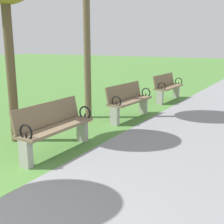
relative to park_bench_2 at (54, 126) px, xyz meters
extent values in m
cube|color=#7A664C|center=(0.05, 0.00, -0.01)|extent=(0.45, 1.60, 0.05)
cube|color=#7A664C|center=(-0.14, 0.00, 0.21)|extent=(0.13, 1.60, 0.40)
cube|color=#A8A59E|center=(0.05, -0.74, -0.26)|extent=(0.20, 0.12, 0.45)
cube|color=#A8A59E|center=(0.06, 0.74, -0.26)|extent=(0.20, 0.12, 0.45)
torus|color=black|center=(0.11, -0.76, 0.10)|extent=(0.27, 0.03, 0.27)
cylinder|color=black|center=(0.11, -0.76, 0.02)|extent=(0.03, 0.03, 0.12)
torus|color=black|center=(0.12, 0.76, 0.10)|extent=(0.27, 0.03, 0.27)
cylinder|color=black|center=(0.12, 0.76, 0.02)|extent=(0.03, 0.03, 0.12)
cube|color=#7A664C|center=(0.05, 2.83, -0.01)|extent=(0.51, 1.62, 0.05)
cube|color=#7A664C|center=(-0.14, 2.84, 0.21)|extent=(0.20, 1.60, 0.40)
cube|color=#A8A59E|center=(0.02, 2.09, -0.26)|extent=(0.21, 0.13, 0.45)
cube|color=#A8A59E|center=(0.09, 3.57, -0.26)|extent=(0.21, 0.13, 0.45)
torus|color=black|center=(0.08, 2.07, 0.10)|extent=(0.27, 0.04, 0.27)
cylinder|color=black|center=(0.08, 2.07, 0.02)|extent=(0.03, 0.03, 0.12)
torus|color=black|center=(0.15, 3.58, 0.10)|extent=(0.27, 0.04, 0.27)
cylinder|color=black|center=(0.15, 3.58, 0.02)|extent=(0.03, 0.03, 0.12)
cube|color=#7A664C|center=(0.05, 5.69, -0.01)|extent=(0.49, 1.61, 0.05)
cube|color=#7A664C|center=(-0.14, 5.69, 0.21)|extent=(0.17, 1.60, 0.40)
cube|color=#A8A59E|center=(0.03, 4.95, -0.26)|extent=(0.20, 0.13, 0.45)
cube|color=#A8A59E|center=(0.07, 6.42, -0.26)|extent=(0.20, 0.13, 0.45)
torus|color=black|center=(0.09, 4.92, 0.10)|extent=(0.27, 0.04, 0.27)
cylinder|color=black|center=(0.09, 4.92, 0.02)|extent=(0.03, 0.03, 0.12)
torus|color=black|center=(0.14, 6.44, 0.10)|extent=(0.27, 0.04, 0.27)
cylinder|color=black|center=(0.14, 6.44, 0.02)|extent=(0.03, 0.03, 0.12)
cylinder|color=brown|center=(-1.12, 0.08, 0.96)|extent=(0.17, 0.17, 2.89)
cylinder|color=brown|center=(-0.97, 2.40, 1.52)|extent=(0.17, 0.17, 4.01)
cylinder|color=brown|center=(-0.09, 4.04, -0.48)|extent=(0.10, 0.10, 0.00)
cylinder|color=#BC842D|center=(-1.47, 7.70, -0.48)|extent=(0.14, 0.14, 0.00)
cylinder|color=gold|center=(0.04, 7.02, -0.48)|extent=(0.13, 0.13, 0.00)
cylinder|color=#93511E|center=(-0.65, 2.02, -0.48)|extent=(0.13, 0.13, 0.00)
camera|label=1|loc=(3.42, -3.74, 1.43)|focal=46.75mm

